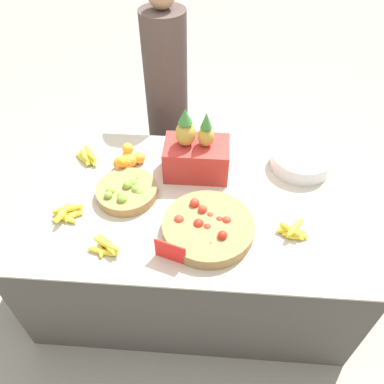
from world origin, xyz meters
TOP-DOWN VIEW (x-y plane):
  - ground_plane at (0.00, 0.00)m, footprint 12.00×12.00m
  - market_table at (0.00, 0.00)m, footprint 1.89×1.08m
  - lime_bowl at (-0.35, -0.00)m, footprint 0.33×0.33m
  - tomato_basket at (0.09, -0.22)m, footprint 0.45×0.45m
  - orange_pile at (-0.39, 0.24)m, footprint 0.18×0.19m
  - metal_bowl at (0.60, 0.30)m, footprint 0.34×0.34m
  - price_sign at (-0.07, -0.39)m, footprint 0.15×0.05m
  - produce_crate at (0.01, 0.22)m, footprint 0.35×0.23m
  - banana_bunch_front_center at (0.50, -0.21)m, footprint 0.16×0.13m
  - banana_bunch_front_right at (-0.38, -0.36)m, footprint 0.17×0.15m
  - banana_bunch_middle_left at (-0.63, 0.27)m, footprint 0.17×0.17m
  - banana_bunch_front_left at (-0.62, -0.17)m, footprint 0.17×0.17m
  - vendor_person at (-0.24, 0.91)m, footprint 0.29×0.29m

SIDE VIEW (x-z plane):
  - ground_plane at x=0.00m, z-range 0.00..0.00m
  - market_table at x=0.00m, z-range 0.00..0.78m
  - vendor_person at x=-0.24m, z-range -0.05..1.53m
  - banana_bunch_front_left at x=-0.62m, z-range 0.78..0.84m
  - banana_bunch_middle_left at x=-0.63m, z-range 0.78..0.84m
  - banana_bunch_front_center at x=0.50m, z-range 0.78..0.84m
  - banana_bunch_front_right at x=-0.38m, z-range 0.78..0.84m
  - lime_bowl at x=-0.35m, z-range 0.77..0.86m
  - tomato_basket at x=0.09m, z-range 0.77..0.87m
  - orange_pile at x=-0.39m, z-range 0.77..0.89m
  - metal_bowl at x=0.60m, z-range 0.78..0.88m
  - price_sign at x=-0.07m, z-range 0.78..0.90m
  - produce_crate at x=0.01m, z-range 0.71..1.12m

